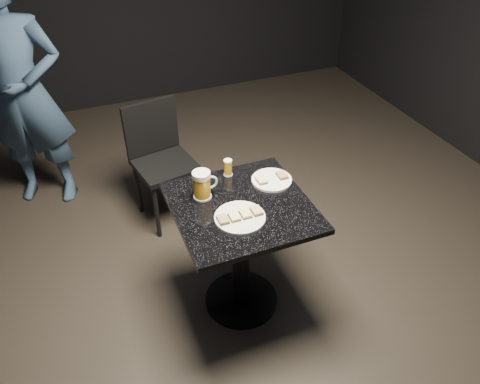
{
  "coord_description": "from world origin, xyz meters",
  "views": [
    {
      "loc": [
        -0.72,
        -1.75,
        2.26
      ],
      "look_at": [
        0.0,
        0.02,
        0.82
      ],
      "focal_mm": 35.0,
      "sensor_mm": 36.0,
      "label": 1
    }
  ],
  "objects_px": {
    "table": "(241,239)",
    "plate_small": "(272,180)",
    "patron": "(23,93)",
    "beer_tumbler": "(228,168)",
    "chair": "(160,155)",
    "beer_mug": "(202,185)",
    "plate_large": "(240,218)"
  },
  "relations": [
    {
      "from": "plate_small",
      "to": "beer_tumbler",
      "type": "distance_m",
      "value": 0.25
    },
    {
      "from": "plate_small",
      "to": "chair",
      "type": "bearing_deg",
      "value": 116.04
    },
    {
      "from": "plate_small",
      "to": "patron",
      "type": "height_order",
      "value": "patron"
    },
    {
      "from": "plate_small",
      "to": "chair",
      "type": "height_order",
      "value": "chair"
    },
    {
      "from": "beer_mug",
      "to": "chair",
      "type": "relative_size",
      "value": 0.18
    },
    {
      "from": "plate_small",
      "to": "plate_large",
      "type": "bearing_deg",
      "value": -140.6
    },
    {
      "from": "table",
      "to": "plate_small",
      "type": "bearing_deg",
      "value": 29.72
    },
    {
      "from": "plate_small",
      "to": "beer_mug",
      "type": "height_order",
      "value": "beer_mug"
    },
    {
      "from": "beer_mug",
      "to": "plate_large",
      "type": "bearing_deg",
      "value": -64.41
    },
    {
      "from": "patron",
      "to": "chair",
      "type": "height_order",
      "value": "patron"
    },
    {
      "from": "plate_large",
      "to": "table",
      "type": "xyz_separation_m",
      "value": [
        0.05,
        0.1,
        -0.25
      ]
    },
    {
      "from": "patron",
      "to": "beer_tumbler",
      "type": "xyz_separation_m",
      "value": [
        1.02,
        -1.3,
        -0.07
      ]
    },
    {
      "from": "plate_large",
      "to": "beer_mug",
      "type": "relative_size",
      "value": 1.63
    },
    {
      "from": "table",
      "to": "chair",
      "type": "xyz_separation_m",
      "value": [
        -0.2,
        1.02,
        -0.01
      ]
    },
    {
      "from": "plate_large",
      "to": "beer_mug",
      "type": "distance_m",
      "value": 0.27
    },
    {
      "from": "plate_large",
      "to": "chair",
      "type": "height_order",
      "value": "chair"
    },
    {
      "from": "chair",
      "to": "plate_large",
      "type": "bearing_deg",
      "value": -82.43
    },
    {
      "from": "plate_large",
      "to": "chair",
      "type": "bearing_deg",
      "value": 97.57
    },
    {
      "from": "table",
      "to": "chair",
      "type": "height_order",
      "value": "chair"
    },
    {
      "from": "chair",
      "to": "beer_mug",
      "type": "bearing_deg",
      "value": -87.75
    },
    {
      "from": "beer_tumbler",
      "to": "chair",
      "type": "relative_size",
      "value": 0.11
    },
    {
      "from": "plate_large",
      "to": "beer_tumbler",
      "type": "bearing_deg",
      "value": 77.89
    },
    {
      "from": "plate_large",
      "to": "plate_small",
      "type": "xyz_separation_m",
      "value": [
        0.28,
        0.23,
        0.0
      ]
    },
    {
      "from": "plate_small",
      "to": "chair",
      "type": "xyz_separation_m",
      "value": [
        -0.43,
        0.89,
        -0.26
      ]
    },
    {
      "from": "plate_small",
      "to": "table",
      "type": "height_order",
      "value": "plate_small"
    },
    {
      "from": "plate_large",
      "to": "beer_tumbler",
      "type": "xyz_separation_m",
      "value": [
        0.08,
        0.38,
        0.04
      ]
    },
    {
      "from": "table",
      "to": "plate_large",
      "type": "bearing_deg",
      "value": -116.16
    },
    {
      "from": "patron",
      "to": "beer_tumbler",
      "type": "distance_m",
      "value": 1.65
    },
    {
      "from": "plate_large",
      "to": "table",
      "type": "distance_m",
      "value": 0.27
    },
    {
      "from": "beer_tumbler",
      "to": "patron",
      "type": "bearing_deg",
      "value": 128.22
    },
    {
      "from": "patron",
      "to": "beer_tumbler",
      "type": "height_order",
      "value": "patron"
    },
    {
      "from": "chair",
      "to": "patron",
      "type": "bearing_deg",
      "value": 144.76
    }
  ]
}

